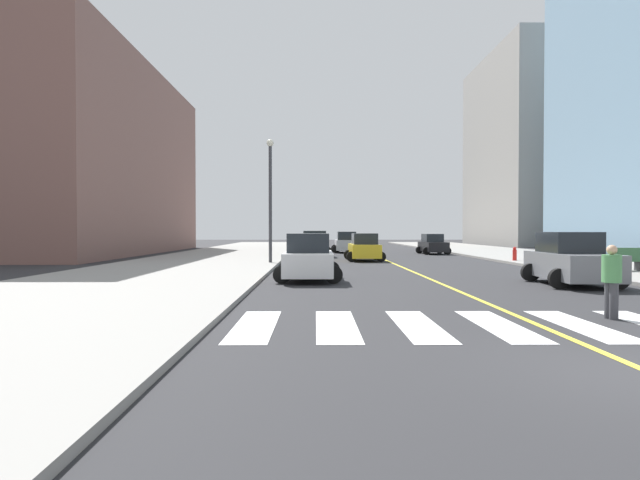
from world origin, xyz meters
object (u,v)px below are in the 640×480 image
car_white_fifth (308,259)px  street_lamp (270,190)px  car_gray_second (571,260)px  car_silver_nearest (346,243)px  park_bench (625,260)px  car_green_third (315,245)px  fire_hydrant (515,254)px  car_black_sixth (433,245)px  pedestrian_crossing (612,278)px  car_yellow_fourth (364,248)px

car_white_fifth → street_lamp: 10.98m
car_white_fifth → car_gray_second: bearing=-10.0°
car_silver_nearest → street_lamp: size_ratio=0.59×
car_silver_nearest → park_bench: (12.13, -24.34, -0.24)m
car_green_third → fire_hydrant: size_ratio=5.21×
car_silver_nearest → street_lamp: street_lamp is taller
car_black_sixth → car_gray_second: bearing=86.3°
street_lamp → pedestrian_crossing: bearing=-63.6°
fire_hydrant → street_lamp: street_lamp is taller
car_yellow_fourth → car_white_fifth: bearing=-105.2°
park_bench → fire_hydrant: park_bench is taller
street_lamp → car_silver_nearest: bearing=72.1°
car_black_sixth → car_yellow_fourth: bearing=52.8°
car_green_third → fire_hydrant: bearing=-32.4°
park_bench → car_yellow_fourth: bearing=48.0°
car_black_sixth → park_bench: bearing=99.8°
car_yellow_fourth → car_black_sixth: (7.05, 10.20, -0.05)m
car_black_sixth → pedestrian_crossing: car_black_sixth is taller
car_silver_nearest → car_yellow_fourth: size_ratio=1.04×
car_white_fifth → park_bench: 15.70m
car_gray_second → fire_hydrant: 14.16m
park_bench → street_lamp: street_lamp is taller
car_yellow_fourth → car_black_sixth: size_ratio=1.05×
park_bench → pedestrian_crossing: (-8.00, -13.00, 0.28)m
street_lamp → car_white_fifth: bearing=-76.3°
car_white_fifth → fire_hydrant: size_ratio=4.99×
park_bench → car_black_sixth: bearing=13.6°
car_gray_second → fire_hydrant: car_gray_second is taller
pedestrian_crossing → fire_hydrant: size_ratio=1.99×
car_green_third → street_lamp: street_lamp is taller
car_black_sixth → street_lamp: street_lamp is taller
car_silver_nearest → car_white_fifth: car_white_fifth is taller
car_gray_second → street_lamp: size_ratio=0.62×
car_white_fifth → park_bench: car_white_fifth is taller
car_yellow_fourth → fire_hydrant: size_ratio=4.80×
car_silver_nearest → street_lamp: (-5.67, -17.59, 3.64)m
park_bench → street_lamp: (-17.80, 6.75, 3.88)m
park_bench → street_lamp: size_ratio=0.24×
car_black_sixth → street_lamp: size_ratio=0.54×
car_gray_second → pedestrian_crossing: 8.34m
car_yellow_fourth → street_lamp: (-6.13, -4.23, 3.68)m
car_yellow_fourth → car_green_third: bearing=120.0°
car_black_sixth → park_bench: car_black_sixth is taller
car_silver_nearest → fire_hydrant: size_ratio=4.97×
car_gray_second → street_lamp: street_lamp is taller
car_white_fifth → car_green_third: bearing=89.7°
car_green_third → car_black_sixth: bearing=22.4°
car_green_third → street_lamp: (-2.69, -10.02, 3.60)m
car_yellow_fourth → pedestrian_crossing: car_yellow_fourth is taller
car_white_fifth → pedestrian_crossing: 12.16m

